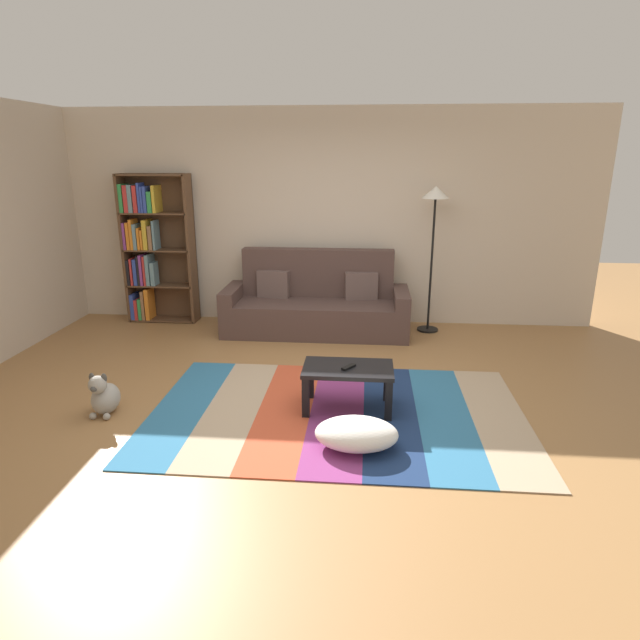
{
  "coord_description": "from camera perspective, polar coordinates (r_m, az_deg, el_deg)",
  "views": [
    {
      "loc": [
        0.5,
        -4.39,
        2.12
      ],
      "look_at": [
        0.09,
        0.38,
        0.65
      ],
      "focal_mm": 30.15,
      "sensor_mm": 36.0,
      "label": 1
    }
  ],
  "objects": [
    {
      "name": "back_wall",
      "position": [
        7.0,
        0.87,
        10.76
      ],
      "size": [
        6.8,
        0.1,
        2.7
      ],
      "primitive_type": "cube",
      "color": "beige",
      "rests_on": "ground_plane"
    },
    {
      "name": "tv_remote",
      "position": [
        4.57,
        3.05,
        -5.01
      ],
      "size": [
        0.12,
        0.15,
        0.02
      ],
      "primitive_type": "cube",
      "rotation": [
        0.0,
        0.0,
        -0.63
      ],
      "color": "black",
      "rests_on": "coffee_table"
    },
    {
      "name": "bookshelf",
      "position": [
        7.34,
        -17.56,
        7.27
      ],
      "size": [
        0.9,
        0.28,
        1.91
      ],
      "color": "brown",
      "rests_on": "ground_plane"
    },
    {
      "name": "ground_plane",
      "position": [
        4.9,
        -1.4,
        -8.55
      ],
      "size": [
        14.0,
        14.0,
        0.0
      ],
      "primitive_type": "plane",
      "color": "#9E7042"
    },
    {
      "name": "couch",
      "position": [
        6.68,
        -0.39,
        1.6
      ],
      "size": [
        2.26,
        0.8,
        1.0
      ],
      "color": "#4C3833",
      "rests_on": "ground_plane"
    },
    {
      "name": "standing_lamp",
      "position": [
        6.63,
        12.08,
        11.19
      ],
      "size": [
        0.32,
        0.32,
        1.78
      ],
      "color": "black",
      "rests_on": "ground_plane"
    },
    {
      "name": "dog",
      "position": [
        4.96,
        -21.92,
        -7.52
      ],
      "size": [
        0.22,
        0.35,
        0.4
      ],
      "color": "#9E998E",
      "rests_on": "ground_plane"
    },
    {
      "name": "rug",
      "position": [
        4.68,
        1.82,
        -9.81
      ],
      "size": [
        3.18,
        2.06,
        0.01
      ],
      "color": "teal",
      "rests_on": "ground_plane"
    },
    {
      "name": "coffee_table",
      "position": [
        4.63,
        2.99,
        -5.82
      ],
      "size": [
        0.77,
        0.46,
        0.38
      ],
      "color": "black",
      "rests_on": "rug"
    },
    {
      "name": "pouf",
      "position": [
        4.13,
        3.89,
        -11.94
      ],
      "size": [
        0.63,
        0.44,
        0.22
      ],
      "primitive_type": "ellipsoid",
      "color": "white",
      "rests_on": "rug"
    }
  ]
}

